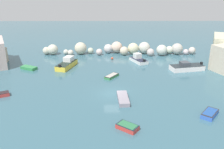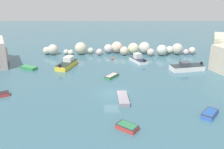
{
  "view_description": "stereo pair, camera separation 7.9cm",
  "coord_description": "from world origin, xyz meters",
  "px_view_note": "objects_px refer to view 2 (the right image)",
  "views": [
    {
      "loc": [
        -0.3,
        -32.48,
        14.79
      ],
      "look_at": [
        0.0,
        5.42,
        1.0
      ],
      "focal_mm": 38.79,
      "sensor_mm": 36.0,
      "label": 1
    },
    {
      "loc": [
        -0.22,
        -32.48,
        14.79
      ],
      "look_at": [
        0.0,
        5.42,
        1.0
      ],
      "focal_mm": 38.79,
      "sensor_mm": 36.0,
      "label": 2
    }
  ],
  "objects_px": {
    "moored_boat_1": "(112,76)",
    "moored_boat_4": "(123,99)",
    "moored_boat_2": "(138,59)",
    "moored_boat_7": "(187,67)",
    "moored_boat_0": "(210,114)",
    "moored_boat_3": "(127,127)",
    "moored_boat_8": "(29,68)",
    "moored_boat_6": "(67,64)",
    "channel_buoy": "(112,58)"
  },
  "relations": [
    {
      "from": "channel_buoy",
      "to": "moored_boat_3",
      "type": "xyz_separation_m",
      "value": [
        1.44,
        -27.14,
        0.04
      ]
    },
    {
      "from": "moored_boat_3",
      "to": "moored_boat_7",
      "type": "distance_m",
      "value": 23.58
    },
    {
      "from": "moored_boat_0",
      "to": "moored_boat_1",
      "type": "relative_size",
      "value": 0.97
    },
    {
      "from": "moored_boat_6",
      "to": "moored_boat_7",
      "type": "distance_m",
      "value": 22.88
    },
    {
      "from": "moored_boat_2",
      "to": "moored_boat_7",
      "type": "relative_size",
      "value": 0.74
    },
    {
      "from": "channel_buoy",
      "to": "moored_boat_2",
      "type": "xyz_separation_m",
      "value": [
        5.43,
        -1.85,
        0.31
      ]
    },
    {
      "from": "moored_boat_0",
      "to": "moored_boat_6",
      "type": "distance_m",
      "value": 28.09
    },
    {
      "from": "moored_boat_4",
      "to": "moored_boat_8",
      "type": "distance_m",
      "value": 21.96
    },
    {
      "from": "channel_buoy",
      "to": "moored_boat_1",
      "type": "height_order",
      "value": "channel_buoy"
    },
    {
      "from": "moored_boat_3",
      "to": "moored_boat_1",
      "type": "bearing_deg",
      "value": 133.41
    },
    {
      "from": "moored_boat_1",
      "to": "moored_boat_6",
      "type": "bearing_deg",
      "value": 90.72
    },
    {
      "from": "moored_boat_4",
      "to": "moored_boat_2",
      "type": "bearing_deg",
      "value": 163.95
    },
    {
      "from": "moored_boat_7",
      "to": "moored_boat_8",
      "type": "relative_size",
      "value": 1.93
    },
    {
      "from": "channel_buoy",
      "to": "moored_boat_7",
      "type": "xyz_separation_m",
      "value": [
        13.92,
        -7.14,
        0.32
      ]
    },
    {
      "from": "moored_boat_2",
      "to": "moored_boat_3",
      "type": "xyz_separation_m",
      "value": [
        -3.99,
        -25.29,
        -0.27
      ]
    },
    {
      "from": "moored_boat_1",
      "to": "moored_boat_7",
      "type": "height_order",
      "value": "moored_boat_7"
    },
    {
      "from": "moored_boat_7",
      "to": "moored_boat_0",
      "type": "bearing_deg",
      "value": 70.53
    },
    {
      "from": "moored_boat_0",
      "to": "moored_boat_3",
      "type": "distance_m",
      "value": 10.57
    },
    {
      "from": "moored_boat_3",
      "to": "moored_boat_0",
      "type": "bearing_deg",
      "value": 53.09
    },
    {
      "from": "moored_boat_8",
      "to": "channel_buoy",
      "type": "bearing_deg",
      "value": -130.37
    },
    {
      "from": "moored_boat_0",
      "to": "moored_boat_2",
      "type": "distance_m",
      "value": 23.32
    },
    {
      "from": "moored_boat_1",
      "to": "moored_boat_4",
      "type": "relative_size",
      "value": 0.71
    },
    {
      "from": "moored_boat_2",
      "to": "moored_boat_4",
      "type": "xyz_separation_m",
      "value": [
        -4.11,
        -18.11,
        -0.29
      ]
    },
    {
      "from": "moored_boat_1",
      "to": "moored_boat_8",
      "type": "bearing_deg",
      "value": 108.41
    },
    {
      "from": "moored_boat_1",
      "to": "moored_boat_2",
      "type": "height_order",
      "value": "moored_boat_2"
    },
    {
      "from": "moored_boat_2",
      "to": "moored_boat_8",
      "type": "xyz_separation_m",
      "value": [
        -21.36,
        -4.52,
        -0.3
      ]
    },
    {
      "from": "moored_boat_2",
      "to": "moored_boat_6",
      "type": "xyz_separation_m",
      "value": [
        -14.29,
        -3.26,
        0.11
      ]
    },
    {
      "from": "moored_boat_4",
      "to": "moored_boat_0",
      "type": "bearing_deg",
      "value": 63.75
    },
    {
      "from": "moored_boat_1",
      "to": "moored_boat_6",
      "type": "relative_size",
      "value": 0.49
    },
    {
      "from": "moored_boat_8",
      "to": "moored_boat_3",
      "type": "bearing_deg",
      "value": 157.76
    },
    {
      "from": "moored_boat_1",
      "to": "moored_boat_4",
      "type": "height_order",
      "value": "moored_boat_4"
    },
    {
      "from": "moored_boat_1",
      "to": "moored_boat_4",
      "type": "xyz_separation_m",
      "value": [
        1.51,
        -9.04,
        0.04
      ]
    },
    {
      "from": "moored_boat_6",
      "to": "moored_boat_7",
      "type": "bearing_deg",
      "value": -79.18
    },
    {
      "from": "moored_boat_3",
      "to": "moored_boat_7",
      "type": "relative_size",
      "value": 0.41
    },
    {
      "from": "moored_boat_7",
      "to": "moored_boat_1",
      "type": "bearing_deg",
      "value": 3.1
    },
    {
      "from": "moored_boat_0",
      "to": "moored_boat_7",
      "type": "bearing_deg",
      "value": -148.52
    },
    {
      "from": "moored_boat_8",
      "to": "moored_boat_4",
      "type": "bearing_deg",
      "value": 169.63
    },
    {
      "from": "moored_boat_4",
      "to": "moored_boat_7",
      "type": "xyz_separation_m",
      "value": [
        12.61,
        12.81,
        0.3
      ]
    },
    {
      "from": "channel_buoy",
      "to": "moored_boat_2",
      "type": "relative_size",
      "value": 0.1
    },
    {
      "from": "moored_boat_8",
      "to": "moored_boat_6",
      "type": "bearing_deg",
      "value": -142.1
    },
    {
      "from": "moored_boat_3",
      "to": "moored_boat_7",
      "type": "bearing_deg",
      "value": 95.68
    },
    {
      "from": "moored_boat_1",
      "to": "moored_boat_6",
      "type": "height_order",
      "value": "moored_boat_6"
    },
    {
      "from": "moored_boat_4",
      "to": "moored_boat_6",
      "type": "height_order",
      "value": "moored_boat_6"
    },
    {
      "from": "moored_boat_0",
      "to": "moored_boat_8",
      "type": "relative_size",
      "value": 0.88
    },
    {
      "from": "moored_boat_4",
      "to": "moored_boat_7",
      "type": "distance_m",
      "value": 17.98
    },
    {
      "from": "channel_buoy",
      "to": "moored_boat_3",
      "type": "bearing_deg",
      "value": -86.97
    },
    {
      "from": "moored_boat_3",
      "to": "moored_boat_6",
      "type": "distance_m",
      "value": 24.32
    },
    {
      "from": "moored_boat_0",
      "to": "moored_boat_4",
      "type": "relative_size",
      "value": 0.69
    },
    {
      "from": "moored_boat_8",
      "to": "moored_boat_7",
      "type": "bearing_deg",
      "value": -153.64
    },
    {
      "from": "moored_boat_2",
      "to": "moored_boat_7",
      "type": "xyz_separation_m",
      "value": [
        8.5,
        -5.3,
        0.0
      ]
    }
  ]
}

